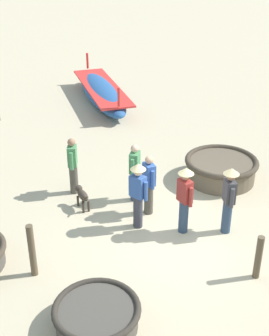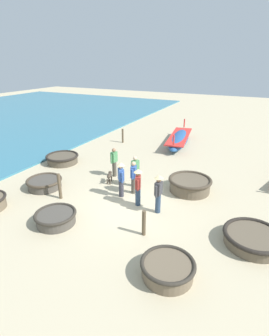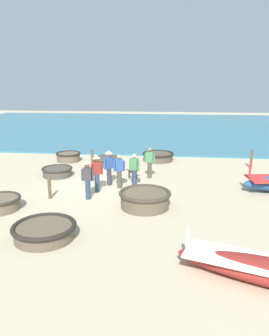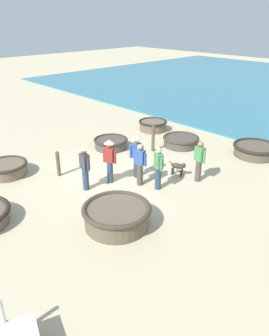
{
  "view_description": "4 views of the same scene",
  "coord_description": "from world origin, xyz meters",
  "px_view_note": "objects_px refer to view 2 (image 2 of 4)",
  "views": [
    {
      "loc": [
        -2.26,
        -8.58,
        6.39
      ],
      "look_at": [
        -0.66,
        1.96,
        0.8
      ],
      "focal_mm": 50.0,
      "sensor_mm": 36.0,
      "label": 1
    },
    {
      "loc": [
        4.44,
        -8.7,
        5.8
      ],
      "look_at": [
        -0.57,
        1.4,
        1.11
      ],
      "focal_mm": 28.0,
      "sensor_mm": 36.0,
      "label": 2
    },
    {
      "loc": [
        13.81,
        3.34,
        4.76
      ],
      "look_at": [
        -0.58,
        1.74,
        0.93
      ],
      "focal_mm": 35.0,
      "sensor_mm": 36.0,
      "label": 3
    },
    {
      "loc": [
        7.02,
        8.6,
        5.66
      ],
      "look_at": [
        0.14,
        1.38,
        0.97
      ],
      "focal_mm": 35.0,
      "sensor_mm": 36.0,
      "label": 4
    }
  ],
  "objects_px": {
    "fisherman_standing_right": "(134,177)",
    "coracle_far_right": "(56,217)",
    "mooring_post_mid_beach": "(60,186)",
    "fisherman_standing_left": "(158,191)",
    "coracle_front_right": "(62,158)",
    "mooring_post_inland": "(123,136)",
    "dog": "(109,176)",
    "mooring_post_shoreline": "(144,223)",
    "coracle_front_left": "(190,184)",
    "fisherman_by_coracle": "(138,185)",
    "fisherman_hauling": "(121,177)",
    "fisherman_with_hat": "(114,161)",
    "coracle_upturned": "(168,268)",
    "coracle_center": "(253,238)",
    "long_boat_green_hull": "(179,139)",
    "coracle_beside_post": "(44,183)",
    "fisherman_crouching": "(135,171)"
  },
  "relations": [
    {
      "from": "fisherman_standing_left",
      "to": "mooring_post_inland",
      "type": "bearing_deg",
      "value": 127.0
    },
    {
      "from": "coracle_far_right",
      "to": "coracle_front_left",
      "type": "relative_size",
      "value": 0.78
    },
    {
      "from": "fisherman_by_coracle",
      "to": "mooring_post_mid_beach",
      "type": "relative_size",
      "value": 1.39
    },
    {
      "from": "coracle_front_right",
      "to": "fisherman_crouching",
      "type": "relative_size",
      "value": 1.23
    },
    {
      "from": "long_boat_green_hull",
      "to": "fisherman_crouching",
      "type": "height_order",
      "value": "fisherman_crouching"
    },
    {
      "from": "coracle_far_right",
      "to": "long_boat_green_hull",
      "type": "distance_m",
      "value": 11.86
    },
    {
      "from": "coracle_far_right",
      "to": "mooring_post_inland",
      "type": "relative_size",
      "value": 1.52
    },
    {
      "from": "fisherman_standing_left",
      "to": "long_boat_green_hull",
      "type": "bearing_deg",
      "value": 102.32
    },
    {
      "from": "fisherman_standing_right",
      "to": "mooring_post_shoreline",
      "type": "xyz_separation_m",
      "value": [
        1.74,
        -2.68,
        -0.34
      ]
    },
    {
      "from": "fisherman_standing_right",
      "to": "fisherman_standing_left",
      "type": "bearing_deg",
      "value": -33.05
    },
    {
      "from": "fisherman_standing_right",
      "to": "mooring_post_mid_beach",
      "type": "height_order",
      "value": "fisherman_standing_right"
    },
    {
      "from": "coracle_front_right",
      "to": "mooring_post_shoreline",
      "type": "relative_size",
      "value": 1.96
    },
    {
      "from": "mooring_post_shoreline",
      "to": "fisherman_standing_right",
      "type": "bearing_deg",
      "value": 123.04
    },
    {
      "from": "coracle_front_right",
      "to": "fisherman_by_coracle",
      "type": "xyz_separation_m",
      "value": [
        6.23,
        -2.45,
        0.68
      ]
    },
    {
      "from": "coracle_beside_post",
      "to": "coracle_far_right",
      "type": "bearing_deg",
      "value": -38.9
    },
    {
      "from": "fisherman_by_coracle",
      "to": "fisherman_hauling",
      "type": "relative_size",
      "value": 1.0
    },
    {
      "from": "fisherman_hauling",
      "to": "mooring_post_shoreline",
      "type": "height_order",
      "value": "fisherman_hauling"
    },
    {
      "from": "coracle_far_right",
      "to": "mooring_post_mid_beach",
      "type": "bearing_deg",
      "value": 126.01
    },
    {
      "from": "coracle_far_right",
      "to": "coracle_front_left",
      "type": "xyz_separation_m",
      "value": [
        3.85,
        4.87,
        0.1
      ]
    },
    {
      "from": "coracle_upturned",
      "to": "mooring_post_inland",
      "type": "height_order",
      "value": "mooring_post_inland"
    },
    {
      "from": "coracle_far_right",
      "to": "coracle_front_right",
      "type": "distance_m",
      "value": 6.46
    },
    {
      "from": "fisherman_with_hat",
      "to": "fisherman_standing_left",
      "type": "relative_size",
      "value": 0.94
    },
    {
      "from": "coracle_center",
      "to": "fisherman_crouching",
      "type": "distance_m",
      "value": 5.96
    },
    {
      "from": "coracle_beside_post",
      "to": "fisherman_hauling",
      "type": "relative_size",
      "value": 1.02
    },
    {
      "from": "coracle_center",
      "to": "mooring_post_shoreline",
      "type": "relative_size",
      "value": 2.03
    },
    {
      "from": "coracle_front_right",
      "to": "fisherman_standing_right",
      "type": "bearing_deg",
      "value": -15.53
    },
    {
      "from": "fisherman_by_coracle",
      "to": "mooring_post_inland",
      "type": "distance_m",
      "value": 9.24
    },
    {
      "from": "coracle_center",
      "to": "long_boat_green_hull",
      "type": "height_order",
      "value": "long_boat_green_hull"
    },
    {
      "from": "fisherman_standing_left",
      "to": "dog",
      "type": "xyz_separation_m",
      "value": [
        -3.24,
        1.54,
        -0.59
      ]
    },
    {
      "from": "coracle_center",
      "to": "fisherman_with_hat",
      "type": "height_order",
      "value": "fisherman_with_hat"
    },
    {
      "from": "coracle_far_right",
      "to": "coracle_center",
      "type": "height_order",
      "value": "coracle_center"
    },
    {
      "from": "coracle_upturned",
      "to": "fisherman_standing_left",
      "type": "bearing_deg",
      "value": 116.39
    },
    {
      "from": "fisherman_with_hat",
      "to": "coracle_front_left",
      "type": "bearing_deg",
      "value": 1.28
    },
    {
      "from": "coracle_upturned",
      "to": "fisherman_crouching",
      "type": "distance_m",
      "value": 5.91
    },
    {
      "from": "coracle_far_right",
      "to": "fisherman_by_coracle",
      "type": "height_order",
      "value": "fisherman_by_coracle"
    },
    {
      "from": "coracle_front_right",
      "to": "mooring_post_inland",
      "type": "height_order",
      "value": "mooring_post_inland"
    },
    {
      "from": "fisherman_hauling",
      "to": "fisherman_standing_right",
      "type": "bearing_deg",
      "value": 57.18
    },
    {
      "from": "coracle_front_right",
      "to": "long_boat_green_hull",
      "type": "relative_size",
      "value": 0.34
    },
    {
      "from": "coracle_upturned",
      "to": "mooring_post_mid_beach",
      "type": "distance_m",
      "value": 6.28
    },
    {
      "from": "fisherman_hauling",
      "to": "mooring_post_mid_beach",
      "type": "xyz_separation_m",
      "value": [
        -2.36,
        -1.37,
        -0.36
      ]
    },
    {
      "from": "fisherman_crouching",
      "to": "fisherman_hauling",
      "type": "distance_m",
      "value": 1.22
    },
    {
      "from": "coracle_front_right",
      "to": "dog",
      "type": "relative_size",
      "value": 2.93
    },
    {
      "from": "coracle_front_right",
      "to": "coracle_front_left",
      "type": "xyz_separation_m",
      "value": [
        7.87,
        -0.19,
        0.07
      ]
    },
    {
      "from": "coracle_upturned",
      "to": "coracle_far_right",
      "type": "bearing_deg",
      "value": 172.45
    },
    {
      "from": "fisherman_with_hat",
      "to": "dog",
      "type": "bearing_deg",
      "value": -77.63
    },
    {
      "from": "fisherman_standing_right",
      "to": "coracle_far_right",
      "type": "bearing_deg",
      "value": -113.93
    },
    {
      "from": "fisherman_by_coracle",
      "to": "fisherman_hauling",
      "type": "bearing_deg",
      "value": 160.76
    },
    {
      "from": "fisherman_hauling",
      "to": "dog",
      "type": "height_order",
      "value": "fisherman_hauling"
    },
    {
      "from": "dog",
      "to": "mooring_post_mid_beach",
      "type": "bearing_deg",
      "value": -114.9
    },
    {
      "from": "coracle_far_right",
      "to": "mooring_post_mid_beach",
      "type": "relative_size",
      "value": 1.32
    }
  ]
}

